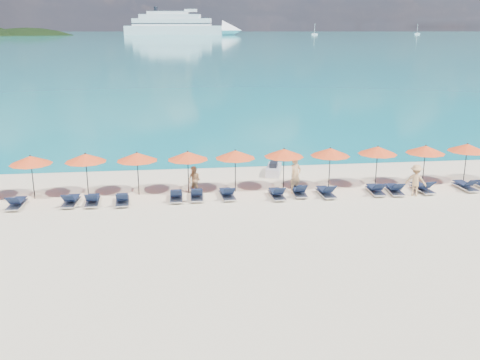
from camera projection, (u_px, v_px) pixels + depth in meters
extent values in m
plane|color=beige|center=(248.00, 225.00, 23.42)|extent=(1400.00, 1400.00, 0.00)
cube|color=#1FA9B2|center=(176.00, 34.00, 653.19)|extent=(1600.00, 1300.00, 0.01)
ellipsoid|color=black|center=(31.00, 71.00, 550.11)|extent=(162.00, 126.00, 85.50)
cube|color=white|center=(174.00, 30.00, 571.23)|extent=(105.68, 36.64, 9.45)
cone|color=white|center=(232.00, 30.00, 568.01)|extent=(24.09, 24.09, 20.80)
cube|color=white|center=(172.00, 22.00, 568.98)|extent=(84.71, 30.24, 7.56)
cube|color=white|center=(170.00, 17.00, 567.51)|extent=(65.95, 25.14, 4.73)
cube|color=white|center=(168.00, 13.00, 566.57)|extent=(44.98, 18.74, 3.31)
cube|color=black|center=(172.00, 24.00, 569.37)|extent=(85.77, 30.61, 0.85)
cube|color=black|center=(172.00, 20.00, 568.46)|extent=(83.65, 29.88, 0.85)
cylinder|color=black|center=(156.00, 9.00, 566.20)|extent=(4.16, 4.16, 5.20)
cube|color=white|center=(314.00, 34.00, 563.52)|extent=(6.42, 2.14, 1.71)
cylinder|color=white|center=(315.00, 29.00, 561.99)|extent=(0.39, 0.39, 10.70)
cube|color=white|center=(417.00, 34.00, 596.83)|extent=(6.30, 2.10, 1.68)
cylinder|color=white|center=(417.00, 29.00, 595.32)|extent=(0.38, 0.38, 10.50)
cube|color=silver|center=(274.00, 170.00, 31.49)|extent=(1.29, 2.18, 0.47)
cube|color=black|center=(274.00, 165.00, 31.24)|extent=(0.64, 0.94, 0.30)
cylinder|color=black|center=(275.00, 160.00, 31.85)|extent=(0.47, 0.18, 0.05)
imported|color=tan|center=(295.00, 175.00, 27.71)|extent=(0.83, 0.75, 1.90)
imported|color=tan|center=(194.00, 180.00, 27.57)|extent=(0.82, 0.77, 1.47)
imported|color=tan|center=(416.00, 180.00, 27.26)|extent=(1.17, 0.96, 1.65)
cylinder|color=black|center=(33.00, 178.00, 26.69)|extent=(0.05, 0.05, 2.20)
cone|color=#F74E1D|center=(31.00, 160.00, 26.44)|extent=(2.10, 2.10, 0.42)
sphere|color=black|center=(30.00, 156.00, 26.38)|extent=(0.08, 0.08, 0.08)
cylinder|color=black|center=(87.00, 175.00, 27.16)|extent=(0.05, 0.05, 2.20)
cone|color=#F74E1D|center=(86.00, 158.00, 26.91)|extent=(2.10, 2.10, 0.42)
sphere|color=black|center=(85.00, 153.00, 26.84)|extent=(0.08, 0.08, 0.08)
cylinder|color=black|center=(138.00, 174.00, 27.38)|extent=(0.05, 0.05, 2.20)
cone|color=#F74E1D|center=(137.00, 157.00, 27.12)|extent=(2.10, 2.10, 0.42)
sphere|color=black|center=(137.00, 152.00, 27.06)|extent=(0.08, 0.08, 0.08)
cylinder|color=black|center=(188.00, 173.00, 27.60)|extent=(0.05, 0.05, 2.20)
cone|color=#F74E1D|center=(188.00, 156.00, 27.35)|extent=(2.10, 2.10, 0.42)
sphere|color=black|center=(188.00, 151.00, 27.29)|extent=(0.08, 0.08, 0.08)
cylinder|color=black|center=(235.00, 171.00, 27.89)|extent=(0.05, 0.05, 2.20)
cone|color=#F74E1D|center=(235.00, 154.00, 27.64)|extent=(2.10, 2.10, 0.42)
sphere|color=black|center=(235.00, 150.00, 27.58)|extent=(0.08, 0.08, 0.08)
cylinder|color=black|center=(284.00, 170.00, 28.23)|extent=(0.05, 0.05, 2.20)
cone|color=#F74E1D|center=(284.00, 153.00, 27.97)|extent=(2.10, 2.10, 0.42)
sphere|color=black|center=(284.00, 149.00, 27.91)|extent=(0.08, 0.08, 0.08)
cylinder|color=black|center=(329.00, 169.00, 28.39)|extent=(0.05, 0.05, 2.20)
cone|color=#F74E1D|center=(330.00, 152.00, 28.14)|extent=(2.10, 2.10, 0.42)
sphere|color=black|center=(331.00, 148.00, 28.08)|extent=(0.08, 0.08, 0.08)
cylinder|color=black|center=(376.00, 167.00, 28.79)|extent=(0.05, 0.05, 2.20)
cone|color=#F74E1D|center=(378.00, 150.00, 28.53)|extent=(2.10, 2.10, 0.42)
sphere|color=black|center=(378.00, 146.00, 28.47)|extent=(0.08, 0.08, 0.08)
cylinder|color=black|center=(424.00, 166.00, 28.97)|extent=(0.05, 0.05, 2.20)
cone|color=#F74E1D|center=(426.00, 149.00, 28.72)|extent=(2.10, 2.10, 0.42)
sphere|color=black|center=(426.00, 145.00, 28.66)|extent=(0.08, 0.08, 0.08)
cylinder|color=black|center=(465.00, 164.00, 29.43)|extent=(0.05, 0.05, 2.20)
cone|color=#F74E1D|center=(467.00, 147.00, 29.18)|extent=(2.10, 2.10, 0.42)
sphere|color=black|center=(468.00, 144.00, 29.12)|extent=(0.08, 0.08, 0.08)
cube|color=silver|center=(17.00, 205.00, 25.66)|extent=(0.65, 1.71, 0.06)
cube|color=#121D37|center=(18.00, 200.00, 25.85)|extent=(0.57, 1.11, 0.04)
cube|color=#121D37|center=(12.00, 200.00, 25.02)|extent=(0.56, 0.55, 0.43)
cube|color=silver|center=(71.00, 202.00, 26.02)|extent=(0.71, 1.73, 0.06)
cube|color=#121D37|center=(72.00, 198.00, 26.22)|extent=(0.61, 1.13, 0.04)
cube|color=#121D37|center=(68.00, 198.00, 25.38)|extent=(0.58, 0.57, 0.43)
cube|color=silver|center=(93.00, 202.00, 26.09)|extent=(0.70, 1.73, 0.06)
cube|color=#121D37|center=(93.00, 197.00, 26.28)|extent=(0.60, 1.12, 0.04)
cube|color=#121D37|center=(91.00, 197.00, 25.45)|extent=(0.57, 0.56, 0.43)
cube|color=silver|center=(122.00, 201.00, 26.18)|extent=(0.74, 1.74, 0.06)
cube|color=#121D37|center=(122.00, 197.00, 26.37)|extent=(0.63, 1.14, 0.04)
cube|color=#121D37|center=(122.00, 197.00, 25.54)|extent=(0.59, 0.57, 0.43)
cube|color=silver|center=(176.00, 197.00, 26.75)|extent=(0.63, 1.70, 0.06)
cube|color=#121D37|center=(176.00, 193.00, 26.94)|extent=(0.55, 1.10, 0.04)
cube|color=#121D37|center=(176.00, 193.00, 26.11)|extent=(0.55, 0.54, 0.43)
cube|color=silver|center=(197.00, 196.00, 26.91)|extent=(0.67, 1.72, 0.06)
cube|color=#121D37|center=(197.00, 192.00, 27.10)|extent=(0.58, 1.12, 0.04)
cube|color=#121D37|center=(197.00, 192.00, 26.27)|extent=(0.57, 0.55, 0.43)
cube|color=silver|center=(227.00, 195.00, 27.07)|extent=(0.76, 1.75, 0.06)
cube|color=#121D37|center=(226.00, 191.00, 27.26)|extent=(0.64, 1.14, 0.04)
cube|color=#121D37|center=(229.00, 191.00, 26.44)|extent=(0.59, 0.58, 0.43)
cube|color=silver|center=(277.00, 195.00, 27.08)|extent=(0.67, 1.72, 0.06)
cube|color=#121D37|center=(276.00, 191.00, 27.27)|extent=(0.58, 1.11, 0.04)
cube|color=#121D37|center=(279.00, 191.00, 26.45)|extent=(0.56, 0.55, 0.43)
cube|color=silver|center=(299.00, 193.00, 27.51)|extent=(0.71, 1.73, 0.06)
cube|color=#121D37|center=(298.00, 188.00, 27.71)|extent=(0.61, 1.13, 0.04)
cube|color=#121D37|center=(301.00, 188.00, 26.87)|extent=(0.58, 0.57, 0.43)
cube|color=silver|center=(326.00, 193.00, 27.39)|extent=(0.73, 1.74, 0.06)
cube|color=#121D37|center=(324.00, 189.00, 27.58)|extent=(0.62, 1.13, 0.04)
cube|color=#121D37|center=(330.00, 189.00, 26.76)|extent=(0.58, 0.57, 0.43)
cube|color=silver|center=(375.00, 191.00, 27.79)|extent=(0.69, 1.73, 0.06)
cube|color=#121D37|center=(374.00, 187.00, 27.98)|extent=(0.60, 1.12, 0.04)
cube|color=#121D37|center=(379.00, 187.00, 27.15)|extent=(0.57, 0.56, 0.43)
cube|color=silver|center=(394.00, 191.00, 27.82)|extent=(0.78, 1.75, 0.06)
cube|color=#121D37|center=(393.00, 187.00, 28.02)|extent=(0.65, 1.15, 0.04)
cube|color=#121D37|center=(398.00, 186.00, 27.18)|extent=(0.60, 0.59, 0.43)
cube|color=silver|center=(422.00, 189.00, 28.10)|extent=(0.77, 1.75, 0.06)
cube|color=#121D37|center=(420.00, 185.00, 28.30)|extent=(0.64, 1.14, 0.04)
cube|color=#121D37|center=(429.00, 185.00, 27.47)|extent=(0.60, 0.58, 0.43)
cube|color=silver|center=(465.00, 187.00, 28.49)|extent=(0.73, 1.74, 0.06)
cube|color=#121D37|center=(463.00, 183.00, 28.68)|extent=(0.62, 1.13, 0.04)
cube|color=#121D37|center=(472.00, 182.00, 27.86)|extent=(0.58, 0.57, 0.43)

